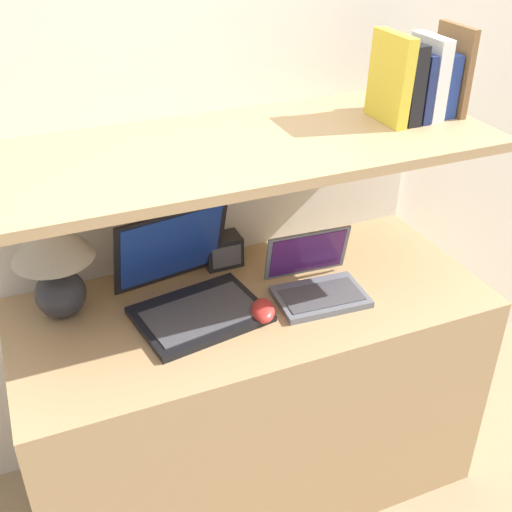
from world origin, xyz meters
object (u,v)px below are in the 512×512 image
object	(u,v)px
book_white	(428,77)
laptop_large	(190,291)
computer_mouse	(264,310)
book_navy	(414,84)
table_lamp	(53,253)
router_box	(222,250)
book_black	(403,81)
laptop_small	(316,283)
book_blue	(441,83)
book_brown	(453,70)
book_yellow	(390,78)

from	to	relation	value
book_white	laptop_large	bearing A→B (deg)	-177.92
computer_mouse	book_navy	size ratio (longest dim) A/B	0.65
table_lamp	router_box	world-z (taller)	table_lamp
book_navy	book_black	size ratio (longest dim) A/B	0.87
book_navy	laptop_small	bearing A→B (deg)	-162.82
router_box	book_black	distance (m)	0.75
book_blue	computer_mouse	bearing A→B (deg)	-166.37
laptop_large	book_brown	xyz separation A→B (m)	(0.84, 0.03, 0.54)
book_navy	laptop_large	bearing A→B (deg)	-177.79
laptop_small	book_blue	distance (m)	0.69
table_lamp	book_black	world-z (taller)	book_black
laptop_large	book_yellow	size ratio (longest dim) A/B	1.62
router_box	book_blue	world-z (taller)	book_blue
laptop_small	book_brown	size ratio (longest dim) A/B	1.10
computer_mouse	book_brown	xyz separation A→B (m)	(0.66, 0.15, 0.58)
router_box	book_navy	bearing A→B (deg)	-16.62
laptop_small	book_yellow	world-z (taller)	book_yellow
computer_mouse	book_black	bearing A→B (deg)	17.18
laptop_small	book_navy	world-z (taller)	book_navy
book_black	book_yellow	size ratio (longest dim) A/B	0.90
laptop_large	book_yellow	bearing A→B (deg)	2.51
book_white	book_black	bearing A→B (deg)	180.00
table_lamp	laptop_large	size ratio (longest dim) A/B	0.82
laptop_large	book_brown	distance (m)	1.00
book_navy	book_yellow	bearing A→B (deg)	180.00
laptop_small	router_box	world-z (taller)	laptop_small
table_lamp	laptop_small	size ratio (longest dim) A/B	1.18
book_blue	book_yellow	world-z (taller)	book_yellow
router_box	computer_mouse	bearing A→B (deg)	-87.75
computer_mouse	book_navy	distance (m)	0.78
table_lamp	book_black	size ratio (longest dim) A/B	1.47
book_black	computer_mouse	bearing A→B (deg)	-162.82
router_box	book_yellow	distance (m)	0.73
computer_mouse	book_blue	world-z (taller)	book_blue
table_lamp	laptop_large	xyz separation A→B (m)	(0.35, -0.11, -0.15)
book_blue	book_black	bearing A→B (deg)	180.00
book_brown	book_navy	size ratio (longest dim) A/B	1.30
router_box	book_white	bearing A→B (deg)	-15.46
laptop_large	book_black	xyz separation A→B (m)	(0.67, 0.03, 0.53)
book_white	book_navy	xyz separation A→B (m)	(-0.04, 0.00, -0.02)
laptop_small	book_navy	distance (m)	0.64
table_lamp	book_black	bearing A→B (deg)	-4.81
book_white	book_black	size ratio (longest dim) A/B	1.03
book_yellow	computer_mouse	bearing A→B (deg)	-161.25
table_lamp	book_white	world-z (taller)	book_white
book_navy	router_box	bearing A→B (deg)	163.38
laptop_small	book_black	distance (m)	0.63
book_navy	book_black	xyz separation A→B (m)	(-0.04, 0.00, 0.02)
computer_mouse	laptop_small	bearing A→B (deg)	13.58
book_black	book_yellow	bearing A→B (deg)	180.00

